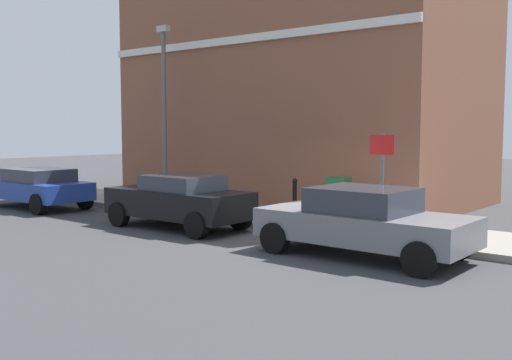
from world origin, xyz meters
The scene contains 10 objects.
ground centered at (0.00, 0.00, 0.00)m, with size 80.00×80.00×0.00m, color #38383A.
sidewalk centered at (1.85, 6.00, 0.07)m, with size 2.70×30.00×0.15m, color gray.
corner_building centered at (6.58, 4.00, 4.12)m, with size 6.86×12.00×8.25m.
car_grey centered at (-0.69, -2.58, 0.72)m, with size 1.96×4.26×1.39m.
car_black centered at (-0.67, 2.77, 0.73)m, with size 1.81×3.95×1.38m.
car_blue centered at (-0.88, 9.13, 0.69)m, with size 1.87×3.97×1.28m.
utility_cabinet centered at (2.13, -0.26, 0.68)m, with size 0.46×0.61×1.15m.
bollard_near_cabinet centered at (2.23, 1.21, 0.70)m, with size 0.14×0.14×1.04m.
street_sign centered at (0.89, -2.14, 1.66)m, with size 0.08×0.60×2.30m.
lamppost centered at (2.12, 6.38, 3.30)m, with size 0.20×0.44×5.72m.
Camera 1 is at (-11.17, -8.36, 2.57)m, focal length 41.84 mm.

